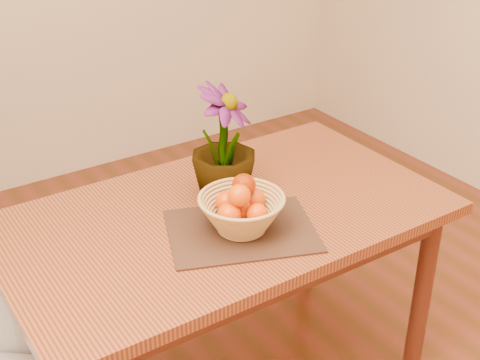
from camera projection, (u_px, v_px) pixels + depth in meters
table at (224, 235)px, 2.14m from camera, size 1.40×0.80×0.75m
placemat at (241, 231)px, 1.99m from camera, size 0.52×0.46×0.01m
wicker_basket at (241, 215)px, 1.97m from camera, size 0.26×0.26×0.11m
orange_pile at (242, 200)px, 1.95m from camera, size 0.18×0.17×0.13m
potted_plant at (224, 144)px, 2.10m from camera, size 0.30×0.30×0.38m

